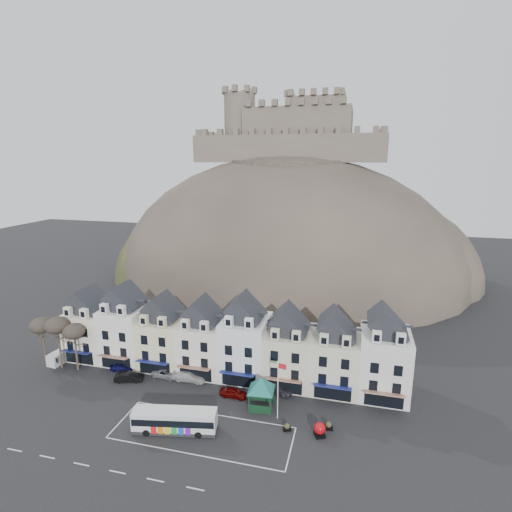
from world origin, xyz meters
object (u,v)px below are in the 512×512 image
(bus, at_px, (175,420))
(red_buoy, at_px, (320,429))
(car_navy, at_px, (122,367))
(car_charcoal, at_px, (276,388))
(white_van, at_px, (60,356))
(car_white, at_px, (190,376))
(flagpole, at_px, (279,386))
(bus_shelter, at_px, (261,384))
(car_maroon, at_px, (234,393))
(car_black, at_px, (129,377))
(car_silver, at_px, (166,373))

(bus, distance_m, red_buoy, 17.75)
(red_buoy, bearing_deg, car_navy, 166.34)
(car_navy, bearing_deg, car_charcoal, -96.80)
(white_van, bearing_deg, car_white, 5.36)
(flagpole, xyz_separation_m, car_navy, (-26.46, 5.72, -4.06))
(bus, height_order, car_white, bus)
(bus_shelter, bearing_deg, car_maroon, 157.94)
(car_white, bearing_deg, bus, -166.97)
(car_black, relative_size, car_charcoal, 0.90)
(red_buoy, relative_size, car_black, 0.42)
(car_silver, height_order, car_charcoal, car_charcoal)
(flagpole, height_order, car_white, flagpole)
(flagpole, xyz_separation_m, car_charcoal, (-1.42, 5.72, -3.92))
(car_white, distance_m, car_charcoal, 13.44)
(bus, distance_m, car_silver, 13.28)
(bus, xyz_separation_m, white_van, (-26.10, 11.29, -0.65))
(bus_shelter, bearing_deg, flagpole, -39.77)
(bus_shelter, distance_m, red_buoy, 9.47)
(white_van, relative_size, car_charcoal, 0.93)
(car_black, bearing_deg, car_charcoal, -99.80)
(red_buoy, height_order, flagpole, flagpole)
(flagpole, height_order, white_van, flagpole)
(bus, bearing_deg, white_van, 145.60)
(flagpole, height_order, car_navy, flagpole)
(car_silver, xyz_separation_m, car_charcoal, (17.34, 0.00, 0.16))
(car_white, height_order, car_maroon, car_white)
(bus, bearing_deg, red_buoy, 0.41)
(white_van, distance_m, car_black, 14.48)
(white_van, relative_size, car_black, 1.03)
(flagpole, relative_size, car_navy, 2.20)
(bus_shelter, relative_size, car_black, 1.63)
(red_buoy, bearing_deg, bus_shelter, 154.46)
(bus_shelter, relative_size, red_buoy, 3.85)
(white_van, distance_m, car_navy, 11.49)
(bus_shelter, xyz_separation_m, white_van, (-35.24, 3.84, -2.45))
(red_buoy, xyz_separation_m, flagpole, (-5.54, 2.06, 3.78))
(car_maroon, bearing_deg, car_black, 92.24)
(red_buoy, relative_size, car_navy, 0.48)
(bus, xyz_separation_m, car_white, (-3.01, 11.29, -0.88))
(car_silver, bearing_deg, bus_shelter, -98.95)
(bus_shelter, height_order, car_navy, bus_shelter)
(flagpole, distance_m, car_maroon, 8.75)
(bus_shelter, xyz_separation_m, car_black, (-20.98, 1.34, -2.72))
(white_van, bearing_deg, car_navy, 5.36)
(bus, bearing_deg, car_silver, 110.47)
(red_buoy, height_order, car_white, red_buoy)
(bus_shelter, relative_size, car_charcoal, 1.47)
(car_white, distance_m, car_maroon, 8.18)
(red_buoy, relative_size, car_white, 0.36)
(bus, distance_m, white_van, 28.44)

